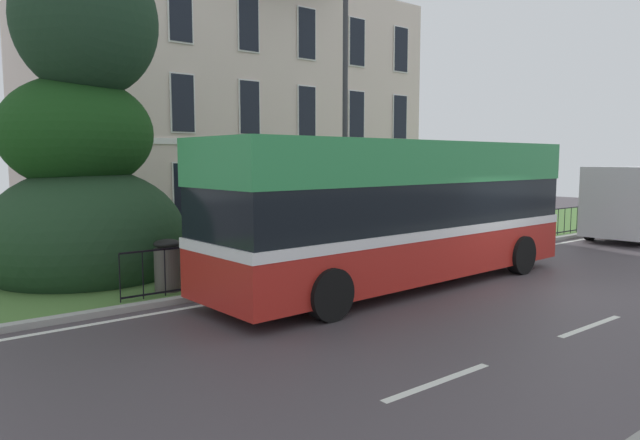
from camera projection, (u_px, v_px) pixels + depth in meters
ground_plane at (507, 283)px, 13.43m from camera, size 60.00×56.00×0.18m
georgian_townhouse at (226, 88)px, 24.98m from camera, size 16.18×8.34×11.64m
iron_verge_railing at (429, 238)px, 16.46m from camera, size 17.79×0.04×0.97m
evergreen_tree at (84, 163)px, 13.40m from camera, size 4.62×4.62×8.44m
single_decker_bus at (401, 210)px, 13.02m from camera, size 9.91×2.94×3.26m
white_panel_van at (636, 202)px, 20.43m from camera, size 5.21×2.32×2.60m
street_lamp_post at (345, 102)px, 15.39m from camera, size 0.36×0.24×7.55m
litter_bin at (168, 265)px, 11.99m from camera, size 0.57×0.57×1.09m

